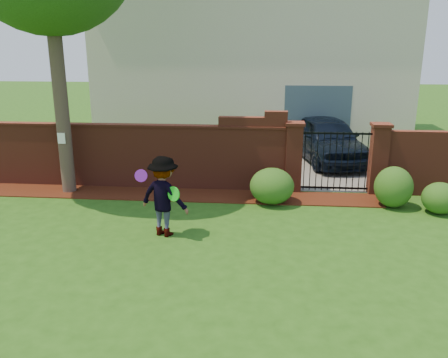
# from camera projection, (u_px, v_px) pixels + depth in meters

# --- Properties ---
(ground) EXTENTS (80.00, 80.00, 0.01)m
(ground) POSITION_uv_depth(u_px,v_px,m) (178.00, 250.00, 8.98)
(ground) COLOR #234E13
(ground) RESTS_ON ground
(mulch_bed) EXTENTS (11.10, 1.08, 0.03)m
(mulch_bed) POSITION_uv_depth(u_px,v_px,m) (166.00, 194.00, 12.25)
(mulch_bed) COLOR #37140A
(mulch_bed) RESTS_ON ground
(brick_wall) EXTENTS (8.70, 0.31, 2.16)m
(brick_wall) POSITION_uv_depth(u_px,v_px,m) (132.00, 154.00, 12.72)
(brick_wall) COLOR maroon
(brick_wall) RESTS_ON ground
(pillar_left) EXTENTS (0.50, 0.50, 1.88)m
(pillar_left) POSITION_uv_depth(u_px,v_px,m) (294.00, 157.00, 12.32)
(pillar_left) COLOR maroon
(pillar_left) RESTS_ON ground
(pillar_right) EXTENTS (0.50, 0.50, 1.88)m
(pillar_right) POSITION_uv_depth(u_px,v_px,m) (378.00, 158.00, 12.13)
(pillar_right) COLOR maroon
(pillar_right) RESTS_ON ground
(iron_gate) EXTENTS (1.78, 0.03, 1.60)m
(iron_gate) POSITION_uv_depth(u_px,v_px,m) (335.00, 161.00, 12.26)
(iron_gate) COLOR black
(iron_gate) RESTS_ON ground
(driveway) EXTENTS (3.20, 8.00, 0.01)m
(driveway) POSITION_uv_depth(u_px,v_px,m) (318.00, 157.00, 16.32)
(driveway) COLOR #65625F
(driveway) RESTS_ON ground
(house) EXTENTS (12.40, 6.40, 6.30)m
(house) POSITION_uv_depth(u_px,v_px,m) (252.00, 61.00, 19.47)
(house) COLOR beige
(house) RESTS_ON ground
(car) EXTENTS (2.67, 4.71, 1.51)m
(car) POSITION_uv_depth(u_px,v_px,m) (330.00, 141.00, 15.36)
(car) COLOR black
(car) RESTS_ON ground
(paper_notice) EXTENTS (0.20, 0.01, 0.28)m
(paper_notice) POSITION_uv_depth(u_px,v_px,m) (61.00, 138.00, 11.94)
(paper_notice) COLOR white
(paper_notice) RESTS_ON tree
(shrub_left) EXTENTS (1.10, 1.10, 0.90)m
(shrub_left) POSITION_uv_depth(u_px,v_px,m) (272.00, 186.00, 11.49)
(shrub_left) COLOR #1B4D17
(shrub_left) RESTS_ON ground
(shrub_middle) EXTENTS (0.92, 0.92, 1.01)m
(shrub_middle) POSITION_uv_depth(u_px,v_px,m) (393.00, 187.00, 11.24)
(shrub_middle) COLOR #1B4D17
(shrub_middle) RESTS_ON ground
(shrub_right) EXTENTS (0.84, 0.84, 0.74)m
(shrub_right) POSITION_uv_depth(u_px,v_px,m) (440.00, 198.00, 10.84)
(shrub_right) COLOR #1B4D17
(shrub_right) RESTS_ON ground
(man) EXTENTS (1.24, 0.98, 1.68)m
(man) POSITION_uv_depth(u_px,v_px,m) (163.00, 197.00, 9.46)
(man) COLOR gray
(man) RESTS_ON ground
(frisbee_purple) EXTENTS (0.26, 0.10, 0.25)m
(frisbee_purple) POSITION_uv_depth(u_px,v_px,m) (141.00, 176.00, 9.22)
(frisbee_purple) COLOR purple
(frisbee_purple) RESTS_ON man
(frisbee_green) EXTENTS (0.29, 0.22, 0.30)m
(frisbee_green) POSITION_uv_depth(u_px,v_px,m) (174.00, 194.00, 9.19)
(frisbee_green) COLOR #1AC91F
(frisbee_green) RESTS_ON man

